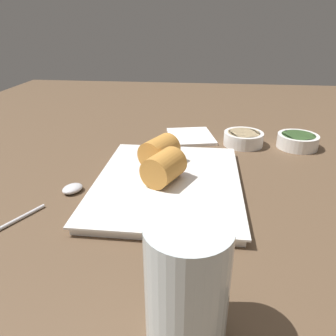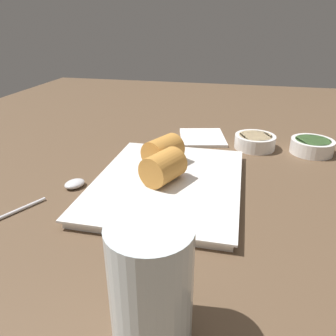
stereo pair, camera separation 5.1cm
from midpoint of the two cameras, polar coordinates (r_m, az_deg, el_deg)
The scene contains 9 objects.
table_surface at distance 54.69cm, azimuth 3.74°, elevation -3.57°, with size 180.00×140.00×2.00cm.
serving_plate at distance 52.36cm, azimuth 2.77°, elevation -2.74°, with size 29.07×22.70×1.50cm.
roll_front_left at distance 56.68cm, azimuth 1.97°, elevation 3.04°, with size 7.70×7.10×4.88cm.
roll_front_right at distance 50.52cm, azimuth 2.32°, elevation 0.21°, with size 7.64×6.99×4.88cm.
dipping_bowl_near at distance 71.01cm, azimuth 16.89°, elevation 4.46°, with size 8.29×8.29×2.79cm.
dipping_bowl_far at distance 72.57cm, azimuth 25.65°, elevation 3.47°, with size 8.29×8.29×2.79cm.
spoon at distance 52.77cm, azimuth -15.50°, elevation -3.76°, with size 17.75×10.04×1.19cm.
napkin at distance 74.50cm, azimuth 7.94°, elevation 5.27°, with size 13.25×11.98×0.60cm.
drinking_glass at distance 27.80cm, azimuth 2.51°, elevation -19.75°, with size 6.87×6.87×10.98cm.
Camera 2 is at (47.18, 9.49, 27.01)cm, focal length 35.00 mm.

